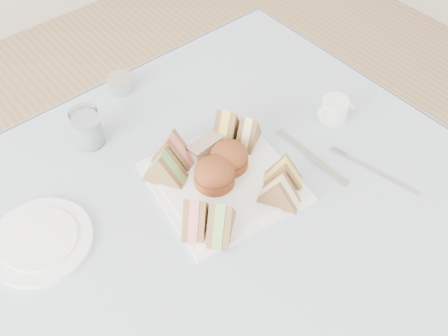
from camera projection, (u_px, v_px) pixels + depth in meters
table at (237, 305)px, 1.23m from camera, size 0.90×0.90×0.74m
tablecloth at (241, 220)px, 0.95m from camera, size 1.02×1.02×0.01m
serving_plate at (224, 182)px, 0.99m from camera, size 0.30×0.30×0.01m
sandwich_fl_a at (196, 212)px, 0.89m from camera, size 0.09×0.09×0.08m
sandwich_fl_b at (221, 217)px, 0.89m from camera, size 0.09×0.09×0.08m
sandwich_fr_a at (284, 171)px, 0.96m from camera, size 0.08×0.08×0.07m
sandwich_fr_b at (280, 190)px, 0.93m from camera, size 0.07×0.09×0.07m
sandwich_bl_a at (164, 166)px, 0.96m from camera, size 0.08×0.10×0.08m
sandwich_bl_b at (172, 148)px, 0.99m from camera, size 0.08×0.10×0.08m
sandwich_br_a at (249, 130)px, 1.03m from camera, size 0.09×0.07×0.07m
sandwich_br_b at (227, 125)px, 1.03m from camera, size 0.10×0.08×0.08m
scone_left at (214, 174)px, 0.97m from camera, size 0.09×0.09×0.05m
scone_right at (229, 157)px, 1.00m from camera, size 0.08×0.08×0.05m
pastry_slice at (206, 148)px, 1.02m from camera, size 0.08×0.04×0.04m
side_plate at (41, 241)px, 0.91m from camera, size 0.25×0.25×0.01m
water_glass at (87, 127)px, 1.04m from camera, size 0.07×0.07×0.09m
tea_strainer at (121, 85)px, 1.17m from camera, size 0.06×0.06×0.03m
knife at (311, 157)px, 1.04m from camera, size 0.02×0.20×0.00m
fork at (381, 175)px, 1.01m from camera, size 0.04×0.16×0.00m
creamer_jug at (334, 110)px, 1.10m from camera, size 0.07×0.07×0.05m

